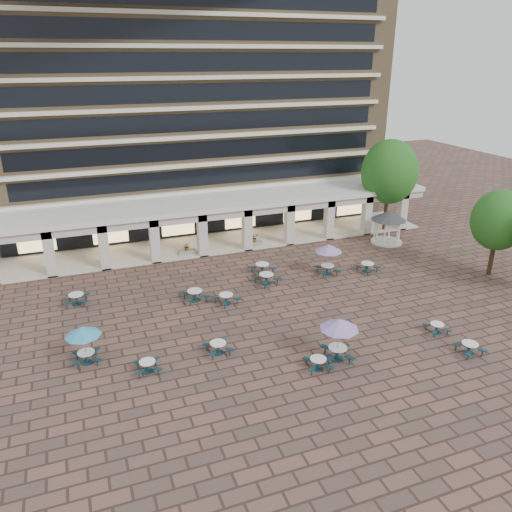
% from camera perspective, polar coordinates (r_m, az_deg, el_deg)
% --- Properties ---
extents(ground, '(120.00, 120.00, 0.00)m').
position_cam_1_polar(ground, '(35.13, 2.57, -6.57)').
color(ground, brown).
rests_on(ground, ground).
extents(apartment_building, '(40.00, 15.50, 25.20)m').
position_cam_1_polar(apartment_building, '(55.31, -8.04, 17.47)').
color(apartment_building, '#8C744F').
rests_on(apartment_building, ground).
extents(retail_arcade, '(42.00, 6.60, 4.40)m').
position_cam_1_polar(retail_arcade, '(46.89, -4.46, 4.84)').
color(retail_arcade, white).
rests_on(retail_arcade, ground).
extents(picnic_table_0, '(1.74, 1.74, 0.74)m').
position_cam_1_polar(picnic_table_0, '(30.65, -4.35, -10.31)').
color(picnic_table_0, '#13323B').
rests_on(picnic_table_0, ground).
extents(picnic_table_1, '(1.78, 1.78, 0.71)m').
position_cam_1_polar(picnic_table_1, '(29.41, 7.11, -12.01)').
color(picnic_table_1, '#13323B').
rests_on(picnic_table_1, ground).
extents(picnic_table_2, '(1.58, 1.58, 0.66)m').
position_cam_1_polar(picnic_table_2, '(34.70, 19.97, -7.67)').
color(picnic_table_2, '#13323B').
rests_on(picnic_table_2, ground).
extents(picnic_table_3, '(1.63, 1.63, 0.72)m').
position_cam_1_polar(picnic_table_3, '(33.14, 23.21, -9.57)').
color(picnic_table_3, '#13323B').
rests_on(picnic_table_3, ground).
extents(picnic_table_4, '(2.07, 2.07, 2.40)m').
position_cam_1_polar(picnic_table_4, '(30.52, -19.18, -8.28)').
color(picnic_table_4, '#13323B').
rests_on(picnic_table_4, ground).
extents(picnic_table_5, '(1.58, 1.58, 0.69)m').
position_cam_1_polar(picnic_table_5, '(29.64, -12.28, -12.13)').
color(picnic_table_5, '#13323B').
rests_on(picnic_table_5, ground).
extents(picnic_table_6, '(2.32, 2.32, 2.68)m').
position_cam_1_polar(picnic_table_6, '(29.46, 9.50, -7.85)').
color(picnic_table_6, '#13323B').
rests_on(picnic_table_6, ground).
extents(picnic_table_7, '(2.09, 2.09, 0.79)m').
position_cam_1_polar(picnic_table_7, '(42.43, 12.61, -1.18)').
color(picnic_table_7, '#13323B').
rests_on(picnic_table_7, ground).
extents(picnic_table_8, '(2.02, 2.02, 0.80)m').
position_cam_1_polar(picnic_table_8, '(38.38, -19.85, -4.56)').
color(picnic_table_8, '#13323B').
rests_on(picnic_table_8, ground).
extents(picnic_table_9, '(2.02, 2.02, 0.83)m').
position_cam_1_polar(picnic_table_9, '(36.89, -6.99, -4.39)').
color(picnic_table_9, '#13323B').
rests_on(picnic_table_9, ground).
extents(picnic_table_10, '(2.23, 2.23, 0.84)m').
position_cam_1_polar(picnic_table_10, '(41.13, 0.73, -1.33)').
color(picnic_table_10, '#13323B').
rests_on(picnic_table_10, ground).
extents(picnic_table_11, '(2.26, 2.26, 2.61)m').
position_cam_1_polar(picnic_table_11, '(40.70, 8.29, 0.78)').
color(picnic_table_11, '#13323B').
rests_on(picnic_table_11, ground).
extents(picnic_table_12, '(2.07, 2.07, 0.77)m').
position_cam_1_polar(picnic_table_12, '(36.22, -3.44, -4.84)').
color(picnic_table_12, '#13323B').
rests_on(picnic_table_12, ground).
extents(picnic_table_13, '(2.22, 2.22, 0.84)m').
position_cam_1_polar(picnic_table_13, '(39.25, 1.19, -2.52)').
color(picnic_table_13, '#13323B').
rests_on(picnic_table_13, ground).
extents(gazebo, '(3.34, 3.34, 3.11)m').
position_cam_1_polar(gazebo, '(48.96, 14.90, 4.09)').
color(gazebo, beige).
rests_on(gazebo, ground).
extents(tree_east_a, '(4.26, 4.26, 7.09)m').
position_cam_1_polar(tree_east_a, '(43.98, 25.99, 3.69)').
color(tree_east_a, '#3F2A19').
rests_on(tree_east_a, ground).
extents(tree_east_c, '(5.56, 5.56, 9.26)m').
position_cam_1_polar(tree_east_c, '(51.59, 15.02, 9.26)').
color(tree_east_c, '#3F2A19').
rests_on(tree_east_c, ground).
extents(planter_left, '(1.50, 0.79, 1.25)m').
position_cam_1_polar(planter_left, '(45.18, -7.88, 0.65)').
color(planter_left, gray).
rests_on(planter_left, ground).
extents(planter_right, '(1.50, 0.80, 1.25)m').
position_cam_1_polar(planter_right, '(46.87, -0.21, 1.67)').
color(planter_right, gray).
rests_on(planter_right, ground).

